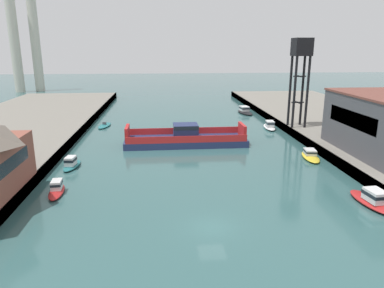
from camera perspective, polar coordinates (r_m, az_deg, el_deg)
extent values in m
plane|color=#335B5B|center=(33.08, 3.22, -13.12)|extent=(400.00, 400.00, 0.00)
cube|color=#4C4742|center=(53.21, -20.94, -2.21)|extent=(0.30, 140.00, 1.42)
cube|color=#4C4742|center=(56.20, 20.04, -1.24)|extent=(0.30, 140.00, 1.42)
cube|color=navy|center=(59.58, -1.02, 0.43)|extent=(20.13, 6.43, 1.10)
cube|color=red|center=(62.26, -1.25, 2.12)|extent=(19.26, 0.33, 1.10)
cube|color=red|center=(56.36, -0.79, 0.73)|extent=(19.26, 0.33, 1.10)
cube|color=navy|center=(59.16, -1.03, 2.06)|extent=(4.05, 3.46, 2.37)
cube|color=black|center=(58.98, -1.03, 2.84)|extent=(4.09, 3.50, 0.60)
cube|color=red|center=(60.64, 7.99, 2.15)|extent=(0.55, 4.35, 2.20)
cube|color=red|center=(59.23, -10.26, 1.75)|extent=(0.55, 4.35, 2.20)
ellipsoid|color=black|center=(89.17, 8.44, 5.02)|extent=(3.55, 7.57, 0.55)
cube|color=silver|center=(89.53, 8.33, 5.61)|extent=(2.15, 2.77, 1.15)
cube|color=black|center=(89.50, 8.34, 5.70)|extent=(2.21, 2.85, 0.35)
ellipsoid|color=#237075|center=(51.01, -18.56, -3.30)|extent=(2.20, 5.04, 0.45)
cube|color=silver|center=(50.44, -18.77, -2.56)|extent=(1.34, 1.83, 1.16)
cube|color=black|center=(50.40, -18.79, -2.40)|extent=(1.38, 1.88, 0.35)
ellipsoid|color=red|center=(42.57, -20.74, -7.14)|extent=(1.93, 4.94, 0.47)
cube|color=silver|center=(42.65, -20.75, -6.06)|extent=(1.20, 1.78, 0.97)
cube|color=black|center=(42.61, -20.76, -5.90)|extent=(1.23, 1.83, 0.29)
ellipsoid|color=white|center=(73.05, 12.20, 2.64)|extent=(2.50, 6.20, 0.60)
cube|color=silver|center=(72.45, 12.31, 3.21)|extent=(1.58, 2.23, 1.08)
cube|color=black|center=(72.42, 12.32, 3.31)|extent=(1.63, 2.29, 0.32)
ellipsoid|color=yellow|center=(54.90, 18.34, -1.96)|extent=(2.88, 6.11, 0.50)
cube|color=silver|center=(55.13, 18.28, -1.20)|extent=(1.74, 2.24, 0.77)
cube|color=black|center=(55.11, 18.29, -1.10)|extent=(1.79, 2.30, 0.23)
ellipsoid|color=red|center=(41.60, 26.63, -8.23)|extent=(2.86, 6.58, 0.59)
cube|color=silver|center=(40.93, 27.17, -7.33)|extent=(1.80, 2.37, 1.19)
cube|color=black|center=(40.88, 27.20, -7.13)|extent=(1.85, 2.44, 0.36)
ellipsoid|color=#237075|center=(75.53, -13.75, 2.88)|extent=(2.80, 6.15, 0.42)
cube|color=#4C4C51|center=(75.44, -13.78, 3.23)|extent=(0.74, 0.49, 0.50)
cube|color=black|center=(39.16, -27.00, -2.96)|extent=(0.08, 9.41, 1.43)
cube|color=black|center=(53.16, 24.08, 3.64)|extent=(0.08, 12.07, 2.19)
cylinder|color=black|center=(69.56, 15.33, 8.11)|extent=(0.44, 0.44, 12.77)
cylinder|color=black|center=(70.40, 17.16, 8.06)|extent=(0.44, 0.44, 12.77)
cylinder|color=black|center=(67.35, 16.01, 7.85)|extent=(0.44, 0.44, 12.77)
cylinder|color=black|center=(68.22, 17.89, 7.80)|extent=(0.44, 0.44, 12.77)
cube|color=black|center=(69.12, 16.48, 6.38)|extent=(2.37, 0.20, 0.20)
cube|color=black|center=(69.12, 16.48, 6.38)|extent=(0.20, 2.37, 0.20)
cube|color=black|center=(68.61, 16.77, 10.28)|extent=(2.37, 0.20, 0.20)
cube|color=black|center=(68.61, 16.77, 10.28)|extent=(0.20, 2.37, 0.20)
cube|color=black|center=(68.43, 17.11, 14.56)|extent=(3.08, 3.08, 3.11)
cylinder|color=beige|center=(144.85, -26.43, 14.47)|extent=(3.36, 3.36, 35.74)
cylinder|color=beige|center=(145.47, -23.72, 15.05)|extent=(3.26, 3.26, 37.18)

